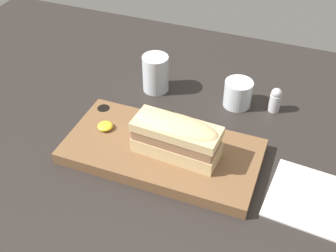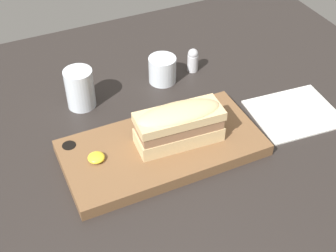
# 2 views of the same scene
# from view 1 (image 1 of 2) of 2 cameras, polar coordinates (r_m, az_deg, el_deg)

# --- Properties ---
(dining_table) EXTENTS (1.45, 1.02, 0.02)m
(dining_table) POSITION_cam_1_polar(r_m,az_deg,el_deg) (0.94, -2.78, -1.29)
(dining_table) COLOR #282321
(dining_table) RESTS_ON ground
(serving_board) EXTENTS (0.40, 0.20, 0.03)m
(serving_board) POSITION_cam_1_polar(r_m,az_deg,el_deg) (0.87, -0.87, -3.41)
(serving_board) COLOR brown
(serving_board) RESTS_ON dining_table
(sandwich) EXTENTS (0.18, 0.08, 0.09)m
(sandwich) POSITION_cam_1_polar(r_m,az_deg,el_deg) (0.82, 1.14, -1.34)
(sandwich) COLOR #DBBC84
(sandwich) RESTS_ON serving_board
(mustard_dollop) EXTENTS (0.03, 0.03, 0.01)m
(mustard_dollop) POSITION_cam_1_polar(r_m,az_deg,el_deg) (0.91, -8.50, -0.01)
(mustard_dollop) COLOR yellow
(mustard_dollop) RESTS_ON serving_board
(water_glass) EXTENTS (0.06, 0.06, 0.09)m
(water_glass) POSITION_cam_1_polar(r_m,az_deg,el_deg) (1.04, -1.69, 6.86)
(water_glass) COLOR silver
(water_glass) RESTS_ON dining_table
(wine_glass) EXTENTS (0.07, 0.07, 0.06)m
(wine_glass) POSITION_cam_1_polar(r_m,az_deg,el_deg) (1.01, 9.42, 4.20)
(wine_glass) COLOR silver
(wine_glass) RESTS_ON dining_table
(napkin) EXTENTS (0.20, 0.17, 0.00)m
(napkin) POSITION_cam_1_polar(r_m,az_deg,el_deg) (0.84, 19.79, -9.60)
(napkin) COLOR white
(napkin) RESTS_ON dining_table
(salt_shaker) EXTENTS (0.03, 0.03, 0.06)m
(salt_shaker) POSITION_cam_1_polar(r_m,az_deg,el_deg) (1.01, 14.34, 3.50)
(salt_shaker) COLOR silver
(salt_shaker) RESTS_ON dining_table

